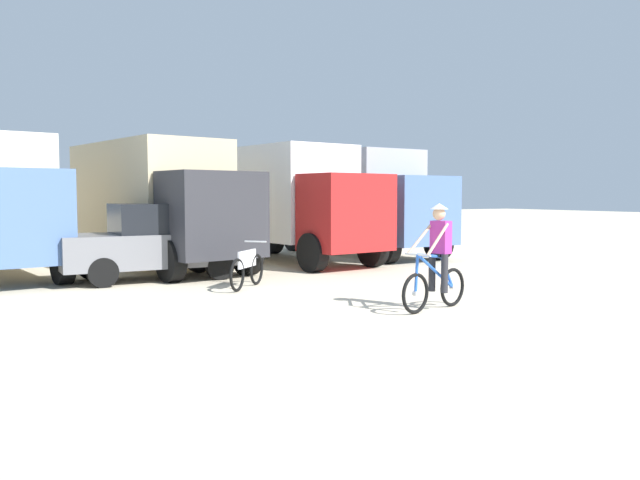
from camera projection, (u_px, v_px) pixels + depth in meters
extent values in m
plane|color=beige|center=(439.00, 341.00, 8.66)|extent=(120.00, 120.00, 0.00)
cube|color=#4C6B9E|center=(12.00, 217.00, 13.32)|extent=(2.41, 1.83, 2.00)
cube|color=black|center=(19.00, 200.00, 12.75)|extent=(2.01, 0.40, 0.80)
cylinder|color=black|center=(63.00, 262.00, 14.09)|extent=(0.48, 1.04, 1.00)
cylinder|color=black|center=(11.00, 247.00, 18.04)|extent=(0.48, 1.04, 1.00)
cube|color=#CCB78E|center=(148.00, 193.00, 17.49)|extent=(3.39, 5.58, 2.70)
cube|color=#2D2D33|center=(212.00, 215.00, 14.92)|extent=(2.46, 1.91, 2.00)
cube|color=black|center=(228.00, 200.00, 14.36)|extent=(2.00, 0.48, 0.80)
cylinder|color=black|center=(247.00, 255.00, 15.72)|extent=(0.51, 1.04, 1.00)
cylinder|color=black|center=(171.00, 260.00, 14.42)|extent=(0.51, 1.04, 1.00)
cylinder|color=black|center=(156.00, 243.00, 19.55)|extent=(0.51, 1.04, 1.00)
cylinder|color=black|center=(90.00, 246.00, 18.24)|extent=(0.51, 1.04, 1.00)
cube|color=white|center=(274.00, 193.00, 19.42)|extent=(3.19, 5.51, 2.70)
cube|color=#B21E1E|center=(346.00, 213.00, 16.76)|extent=(2.41, 1.83, 2.00)
cube|color=black|center=(364.00, 199.00, 16.18)|extent=(2.01, 0.40, 0.80)
cylinder|color=black|center=(373.00, 248.00, 17.53)|extent=(0.47, 1.04, 1.00)
cylinder|color=black|center=(313.00, 253.00, 16.29)|extent=(0.47, 1.04, 1.00)
cylinder|color=black|center=(272.00, 239.00, 21.48)|extent=(0.47, 1.04, 1.00)
cylinder|color=black|center=(218.00, 241.00, 20.25)|extent=(0.47, 1.04, 1.00)
cube|color=#9E9EA3|center=(347.00, 194.00, 21.51)|extent=(2.91, 5.41, 2.70)
cube|color=#4C6B9E|center=(416.00, 211.00, 18.73)|extent=(2.34, 1.71, 2.00)
cube|color=black|center=(433.00, 199.00, 18.13)|extent=(2.02, 0.28, 0.80)
cylinder|color=black|center=(438.00, 243.00, 19.45)|extent=(0.42, 1.03, 1.00)
cylinder|color=black|center=(386.00, 246.00, 18.32)|extent=(0.42, 1.03, 1.00)
cylinder|color=black|center=(342.00, 235.00, 23.58)|extent=(0.42, 1.03, 1.00)
cylinder|color=black|center=(294.00, 237.00, 22.44)|extent=(0.42, 1.03, 1.00)
cube|color=slate|center=(154.00, 249.00, 14.90)|extent=(4.22, 1.81, 0.76)
cube|color=black|center=(160.00, 218.00, 14.92)|extent=(2.12, 1.63, 0.68)
cylinder|color=black|center=(103.00, 273.00, 13.62)|extent=(0.64, 0.23, 0.64)
cylinder|color=black|center=(90.00, 265.00, 14.98)|extent=(0.64, 0.23, 0.64)
cylinder|color=black|center=(220.00, 266.00, 14.87)|extent=(0.64, 0.23, 0.64)
cylinder|color=black|center=(198.00, 260.00, 16.23)|extent=(0.64, 0.23, 0.64)
torus|color=black|center=(415.00, 293.00, 10.60)|extent=(0.67, 0.24, 0.68)
cylinder|color=silver|center=(415.00, 293.00, 10.60)|extent=(0.10, 0.10, 0.08)
torus|color=black|center=(452.00, 287.00, 11.32)|extent=(0.67, 0.24, 0.68)
cylinder|color=silver|center=(452.00, 287.00, 11.32)|extent=(0.10, 0.10, 0.08)
cylinder|color=blue|center=(436.00, 271.00, 10.95)|extent=(1.00, 0.32, 0.68)
cylinder|color=blue|center=(430.00, 256.00, 10.82)|extent=(0.65, 0.22, 0.13)
cylinder|color=blue|center=(447.00, 272.00, 11.18)|extent=(0.39, 0.15, 0.59)
cylinder|color=blue|center=(417.00, 274.00, 10.59)|extent=(0.11, 0.07, 0.64)
cylinder|color=silver|center=(418.00, 255.00, 10.59)|extent=(0.17, 0.51, 0.04)
cube|color=black|center=(441.00, 255.00, 11.04)|extent=(0.26, 0.18, 0.06)
cube|color=#AD2D8C|center=(441.00, 237.00, 11.01)|extent=(0.28, 0.36, 0.56)
sphere|color=tan|center=(439.00, 214.00, 10.94)|extent=(0.22, 0.22, 0.22)
cone|color=silver|center=(439.00, 206.00, 10.93)|extent=(0.32, 0.32, 0.10)
cylinder|color=#26262B|center=(445.00, 274.00, 10.91)|extent=(0.12, 0.12, 0.66)
cylinder|color=#26262B|center=(432.00, 272.00, 11.10)|extent=(0.12, 0.12, 0.66)
cylinder|color=tan|center=(438.00, 240.00, 10.65)|extent=(0.61, 0.26, 0.53)
cylinder|color=tan|center=(420.00, 238.00, 10.90)|extent=(0.63, 0.18, 0.53)
torus|color=black|center=(257.00, 269.00, 14.03)|extent=(0.52, 0.53, 0.68)
torus|color=black|center=(237.00, 275.00, 13.03)|extent=(0.52, 0.53, 0.68)
cube|color=silver|center=(247.00, 259.00, 13.51)|extent=(0.65, 0.67, 0.36)
cylinder|color=silver|center=(255.00, 242.00, 13.94)|extent=(0.38, 0.38, 0.04)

